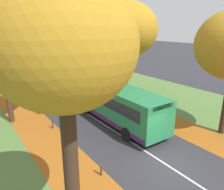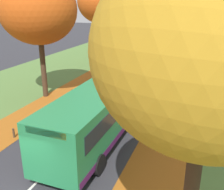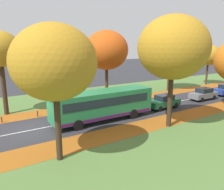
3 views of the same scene
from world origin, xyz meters
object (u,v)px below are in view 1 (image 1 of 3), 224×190
bollard_third (72,144)px  car_green_lead (72,89)px  tree_right_far (49,32)px  car_red_trailing (17,61)px  bollard_sixth (28,101)px  bollard_second (101,170)px  bollard_fifth (39,110)px  tree_right_mid (81,39)px  tree_left_nearest (63,49)px  bollard_fourth (53,124)px  car_grey_following (48,76)px  bus (114,101)px  car_blue_third_in_line (35,70)px  tree_right_near (127,30)px  car_white_fourth_in_line (24,65)px

bollard_third → car_green_lead: 11.22m
tree_right_far → car_red_trailing: 9.49m
bollard_sixth → car_green_lead: car_green_lead is taller
bollard_second → bollard_fifth: 10.18m
tree_right_mid → bollard_third: tree_right_mid is taller
bollard_fifth → bollard_sixth: 3.39m
tree_left_nearest → bollard_fourth: (2.69, 9.40, -6.56)m
bollard_fourth → car_grey_following: size_ratio=0.16×
bus → car_grey_following: (0.09, 15.95, -0.89)m
tree_right_mid → bollard_fourth: tree_right_mid is taller
bollard_sixth → car_blue_third_in_line: car_blue_third_in_line is taller
bollard_second → bollard_fourth: bearing=90.5°
car_green_lead → tree_right_mid: bearing=54.1°
tree_right_far → car_green_lead: 21.06m
bollard_fourth → bollard_sixth: bollard_fourth is taller
bollard_fifth → bus: size_ratio=0.07×
tree_right_far → bollard_fourth: size_ratio=13.41×
bollard_third → bollard_fifth: bearing=90.0°
tree_right_near → bollard_sixth: tree_right_near is taller
car_grey_following → bollard_third: bearing=-104.9°
bollard_fourth → bollard_fifth: (0.02, 3.39, 0.03)m
tree_right_far → bollard_second: 35.13m
bollard_sixth → car_blue_third_in_line: (4.65, 13.18, 0.53)m
tree_right_mid → bus: (-5.04, -14.97, -3.96)m
tree_right_near → tree_right_mid: size_ratio=1.21×
tree_left_nearest → car_grey_following: 25.70m
bollard_second → tree_right_mid: bearing=64.6°
tree_right_near → tree_right_mid: bearing=88.2°
bollard_sixth → bus: bus is taller
bollard_third → bollard_fifth: size_ratio=0.78×
tree_right_mid → bollard_second: (-9.63, -20.25, -5.35)m
tree_right_far → car_blue_third_in_line: size_ratio=2.11×
tree_right_near → car_white_fourth_in_line: tree_right_near is taller
bollard_second → bollard_fourth: bollard_fourth is taller
bollard_sixth → car_red_trailing: 25.83m
bollard_second → tree_right_far: bearing=73.7°
tree_left_nearest → bollard_fifth: tree_left_nearest is taller
tree_left_nearest → tree_right_far: (12.49, 35.83, -0.57)m
bollard_fourth → bus: (4.66, -1.51, 1.37)m
car_red_trailing → car_green_lead: bearing=-89.6°
bus → car_red_trailing: bus is taller
bollard_second → bollard_fourth: size_ratio=0.95×
tree_right_mid → bollard_third: 20.17m
tree_right_mid → car_red_trailing: 19.99m
bollard_fifth → bollard_second: bearing=-89.7°
bollard_sixth → car_white_fourth_in_line: (4.39, 18.93, 0.53)m
bus → car_green_lead: 8.29m
tree_right_far → car_white_fourth_in_line: 7.75m
bollard_fourth → car_grey_following: 15.21m
bollard_sixth → tree_right_far: bearing=63.5°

